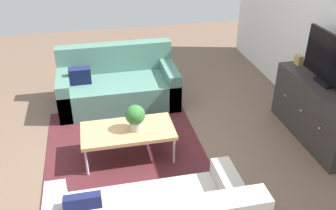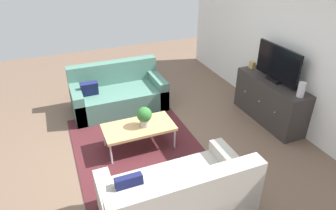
# 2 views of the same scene
# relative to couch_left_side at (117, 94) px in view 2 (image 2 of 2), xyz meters

# --- Properties ---
(ground_plane) EXTENTS (10.00, 10.00, 0.00)m
(ground_plane) POSITION_rel_couch_left_side_xyz_m (1.44, 0.10, -0.28)
(ground_plane) COLOR brown
(wall_back) EXTENTS (6.40, 0.12, 2.70)m
(wall_back) POSITION_rel_couch_left_side_xyz_m (1.44, 2.65, 1.07)
(wall_back) COLOR white
(wall_back) RESTS_ON ground_plane
(area_rug) EXTENTS (2.50, 1.90, 0.01)m
(area_rug) POSITION_rel_couch_left_side_xyz_m (1.44, -0.05, -0.27)
(area_rug) COLOR #4C1E23
(area_rug) RESTS_ON ground_plane
(couch_left_side) EXTENTS (0.90, 1.71, 0.83)m
(couch_left_side) POSITION_rel_couch_left_side_xyz_m (0.00, 0.00, 0.00)
(couch_left_side) COLOR #4C7A6B
(couch_left_side) RESTS_ON ground_plane
(couch_right_side) EXTENTS (0.90, 1.71, 0.83)m
(couch_right_side) POSITION_rel_couch_left_side_xyz_m (2.88, 0.00, 0.00)
(couch_right_side) COLOR #B2ADA3
(couch_right_side) RESTS_ON ground_plane
(coffee_table) EXTENTS (0.56, 1.07, 0.40)m
(coffee_table) POSITION_rel_couch_left_side_xyz_m (1.41, -0.01, 0.09)
(coffee_table) COLOR tan
(coffee_table) RESTS_ON ground_plane
(potted_plant) EXTENTS (0.23, 0.23, 0.31)m
(potted_plant) POSITION_rel_couch_left_side_xyz_m (1.43, 0.08, 0.29)
(potted_plant) COLOR #B7B2A8
(potted_plant) RESTS_ON coffee_table
(tv_console) EXTENTS (1.46, 0.47, 0.77)m
(tv_console) POSITION_rel_couch_left_side_xyz_m (1.49, 2.37, 0.11)
(tv_console) COLOR #332D2B
(tv_console) RESTS_ON ground_plane
(flat_screen_tv) EXTENTS (0.97, 0.16, 0.60)m
(flat_screen_tv) POSITION_rel_couch_left_side_xyz_m (1.49, 2.39, 0.79)
(flat_screen_tv) COLOR black
(flat_screen_tv) RESTS_ON tv_console
(glass_vase) EXTENTS (0.11, 0.11, 0.23)m
(glass_vase) POSITION_rel_couch_left_side_xyz_m (2.10, 2.37, 0.61)
(glass_vase) COLOR silver
(glass_vase) RESTS_ON tv_console
(mantel_clock) EXTENTS (0.11, 0.07, 0.13)m
(mantel_clock) POSITION_rel_couch_left_side_xyz_m (0.88, 2.37, 0.56)
(mantel_clock) COLOR tan
(mantel_clock) RESTS_ON tv_console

